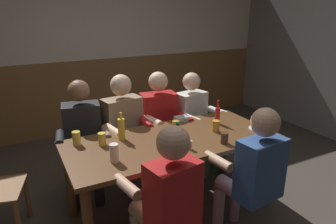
{
  "coord_description": "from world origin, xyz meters",
  "views": [
    {
      "loc": [
        -1.24,
        -2.27,
        1.91
      ],
      "look_at": [
        0.0,
        0.11,
        1.0
      ],
      "focal_mm": 33.02,
      "sensor_mm": 36.0,
      "label": 1
    }
  ],
  "objects_px": {
    "bottle_0": "(121,129)",
    "pint_glass_5": "(176,126)",
    "pint_glass_1": "(76,138)",
    "pint_glass_0": "(114,153)",
    "person_5": "(253,170)",
    "person_4": "(166,196)",
    "person_2": "(161,121)",
    "pint_glass_4": "(216,126)",
    "pint_glass_6": "(224,138)",
    "pint_glass_3": "(102,139)",
    "person_0": "(83,134)",
    "table_candle": "(190,145)",
    "person_1": "(126,126)",
    "person_3": "(195,117)",
    "bottle_1": "(177,139)",
    "bottle_2": "(218,115)",
    "pint_glass_2": "(167,155)",
    "plate_0": "(260,129)",
    "dining_table": "(172,149)",
    "condiment_caddy": "(181,119)",
    "pint_glass_7": "(182,148)"
  },
  "relations": [
    {
      "from": "bottle_0",
      "to": "pint_glass_5",
      "type": "relative_size",
      "value": 2.55
    },
    {
      "from": "pint_glass_1",
      "to": "pint_glass_0",
      "type": "bearing_deg",
      "value": -67.0
    },
    {
      "from": "person_5",
      "to": "pint_glass_5",
      "type": "bearing_deg",
      "value": 100.82
    },
    {
      "from": "person_4",
      "to": "bottle_0",
      "type": "distance_m",
      "value": 0.89
    },
    {
      "from": "person_4",
      "to": "person_2",
      "type": "bearing_deg",
      "value": 55.2
    },
    {
      "from": "pint_glass_4",
      "to": "pint_glass_6",
      "type": "distance_m",
      "value": 0.28
    },
    {
      "from": "pint_glass_0",
      "to": "pint_glass_3",
      "type": "xyz_separation_m",
      "value": [
        0.0,
        0.35,
        -0.02
      ]
    },
    {
      "from": "person_0",
      "to": "table_candle",
      "type": "distance_m",
      "value": 1.18
    },
    {
      "from": "person_2",
      "to": "pint_glass_5",
      "type": "distance_m",
      "value": 0.53
    },
    {
      "from": "person_1",
      "to": "pint_glass_6",
      "type": "xyz_separation_m",
      "value": [
        0.57,
        -0.97,
        0.12
      ]
    },
    {
      "from": "person_3",
      "to": "person_4",
      "type": "relative_size",
      "value": 0.98
    },
    {
      "from": "person_3",
      "to": "pint_glass_0",
      "type": "relative_size",
      "value": 7.93
    },
    {
      "from": "pint_glass_4",
      "to": "person_2",
      "type": "bearing_deg",
      "value": 109.84
    },
    {
      "from": "bottle_1",
      "to": "bottle_2",
      "type": "xyz_separation_m",
      "value": [
        0.68,
        0.35,
        -0.0
      ]
    },
    {
      "from": "pint_glass_2",
      "to": "person_2",
      "type": "bearing_deg",
      "value": 66.25
    },
    {
      "from": "bottle_0",
      "to": "bottle_2",
      "type": "xyz_separation_m",
      "value": [
        1.02,
        -0.07,
        -0.01
      ]
    },
    {
      "from": "person_4",
      "to": "plate_0",
      "type": "distance_m",
      "value": 1.37
    },
    {
      "from": "person_1",
      "to": "pint_glass_2",
      "type": "bearing_deg",
      "value": 78.69
    },
    {
      "from": "dining_table",
      "to": "pint_glass_1",
      "type": "height_order",
      "value": "pint_glass_1"
    },
    {
      "from": "person_4",
      "to": "pint_glass_1",
      "type": "relative_size",
      "value": 9.89
    },
    {
      "from": "dining_table",
      "to": "plate_0",
      "type": "bearing_deg",
      "value": -12.66
    },
    {
      "from": "person_0",
      "to": "person_1",
      "type": "height_order",
      "value": "person_1"
    },
    {
      "from": "person_4",
      "to": "bottle_1",
      "type": "xyz_separation_m",
      "value": [
        0.33,
        0.44,
        0.19
      ]
    },
    {
      "from": "person_4",
      "to": "pint_glass_0",
      "type": "distance_m",
      "value": 0.55
    },
    {
      "from": "table_candle",
      "to": "pint_glass_0",
      "type": "relative_size",
      "value": 0.53
    },
    {
      "from": "condiment_caddy",
      "to": "person_0",
      "type": "bearing_deg",
      "value": 162.68
    },
    {
      "from": "person_3",
      "to": "pint_glass_6",
      "type": "height_order",
      "value": "person_3"
    },
    {
      "from": "condiment_caddy",
      "to": "pint_glass_6",
      "type": "relative_size",
      "value": 1.39
    },
    {
      "from": "table_candle",
      "to": "plate_0",
      "type": "bearing_deg",
      "value": 4.55
    },
    {
      "from": "person_5",
      "to": "pint_glass_0",
      "type": "relative_size",
      "value": 8.12
    },
    {
      "from": "pint_glass_3",
      "to": "pint_glass_6",
      "type": "bearing_deg",
      "value": -25.66
    },
    {
      "from": "condiment_caddy",
      "to": "pint_glass_5",
      "type": "xyz_separation_m",
      "value": [
        -0.18,
        -0.21,
        0.03
      ]
    },
    {
      "from": "person_4",
      "to": "person_5",
      "type": "bearing_deg",
      "value": -10.21
    },
    {
      "from": "pint_glass_2",
      "to": "bottle_1",
      "type": "bearing_deg",
      "value": 39.55
    },
    {
      "from": "person_3",
      "to": "person_5",
      "type": "relative_size",
      "value": 0.98
    },
    {
      "from": "person_2",
      "to": "pint_glass_2",
      "type": "xyz_separation_m",
      "value": [
        -0.45,
        -1.03,
        0.14
      ]
    },
    {
      "from": "pint_glass_1",
      "to": "pint_glass_6",
      "type": "relative_size",
      "value": 1.22
    },
    {
      "from": "pint_glass_2",
      "to": "pint_glass_7",
      "type": "xyz_separation_m",
      "value": [
        0.15,
        0.02,
        0.02
      ]
    },
    {
      "from": "plate_0",
      "to": "pint_glass_6",
      "type": "relative_size",
      "value": 2.1
    },
    {
      "from": "person_0",
      "to": "person_5",
      "type": "xyz_separation_m",
      "value": [
        1.05,
        -1.34,
        -0.01
      ]
    },
    {
      "from": "pint_glass_7",
      "to": "person_4",
      "type": "bearing_deg",
      "value": -133.72
    },
    {
      "from": "person_3",
      "to": "pint_glass_2",
      "type": "height_order",
      "value": "person_3"
    },
    {
      "from": "table_candle",
      "to": "pint_glass_1",
      "type": "xyz_separation_m",
      "value": [
        -0.83,
        0.54,
        0.02
      ]
    },
    {
      "from": "person_1",
      "to": "bottle_2",
      "type": "bearing_deg",
      "value": 137.18
    },
    {
      "from": "person_1",
      "to": "condiment_caddy",
      "type": "distance_m",
      "value": 0.61
    },
    {
      "from": "pint_glass_0",
      "to": "bottle_0",
      "type": "bearing_deg",
      "value": 63.19
    },
    {
      "from": "person_4",
      "to": "bottle_2",
      "type": "relative_size",
      "value": 4.81
    },
    {
      "from": "pint_glass_3",
      "to": "person_2",
      "type": "bearing_deg",
      "value": 31.48
    },
    {
      "from": "dining_table",
      "to": "pint_glass_5",
      "type": "xyz_separation_m",
      "value": [
        0.13,
        0.16,
        0.15
      ]
    },
    {
      "from": "pint_glass_2",
      "to": "pint_glass_4",
      "type": "bearing_deg",
      "value": 24.93
    }
  ]
}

